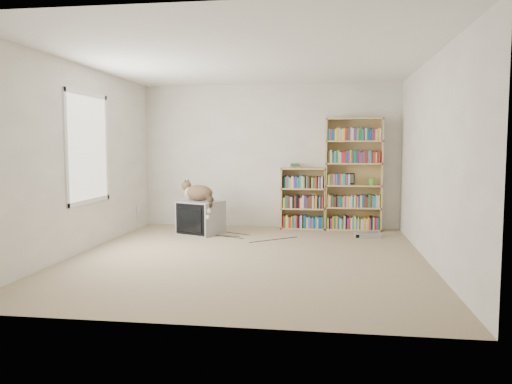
# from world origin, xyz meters

# --- Properties ---
(floor) EXTENTS (4.50, 5.00, 0.01)m
(floor) POSITION_xyz_m (0.00, 0.00, 0.00)
(floor) COLOR tan
(floor) RESTS_ON ground
(wall_back) EXTENTS (4.50, 0.02, 2.50)m
(wall_back) POSITION_xyz_m (0.00, 2.50, 1.25)
(wall_back) COLOR white
(wall_back) RESTS_ON floor
(wall_front) EXTENTS (4.50, 0.02, 2.50)m
(wall_front) POSITION_xyz_m (0.00, -2.50, 1.25)
(wall_front) COLOR white
(wall_front) RESTS_ON floor
(wall_left) EXTENTS (0.02, 5.00, 2.50)m
(wall_left) POSITION_xyz_m (-2.25, 0.00, 1.25)
(wall_left) COLOR white
(wall_left) RESTS_ON floor
(wall_right) EXTENTS (0.02, 5.00, 2.50)m
(wall_right) POSITION_xyz_m (2.25, 0.00, 1.25)
(wall_right) COLOR white
(wall_right) RESTS_ON floor
(ceiling) EXTENTS (4.50, 5.00, 0.02)m
(ceiling) POSITION_xyz_m (0.00, 0.00, 2.50)
(ceiling) COLOR white
(ceiling) RESTS_ON wall_back
(window) EXTENTS (0.02, 1.22, 1.52)m
(window) POSITION_xyz_m (-2.24, 0.20, 1.40)
(window) COLOR white
(window) RESTS_ON wall_left
(crt_tv) EXTENTS (0.79, 0.76, 0.54)m
(crt_tv) POSITION_xyz_m (-1.02, 1.61, 0.27)
(crt_tv) COLOR gray
(crt_tv) RESTS_ON floor
(cat) EXTENTS (0.67, 0.64, 0.57)m
(cat) POSITION_xyz_m (-1.03, 1.59, 0.63)
(cat) COLOR #322214
(cat) RESTS_ON crt_tv
(bookcase_tall) EXTENTS (0.95, 0.30, 1.89)m
(bookcase_tall) POSITION_xyz_m (1.45, 2.36, 0.90)
(bookcase_tall) COLOR tan
(bookcase_tall) RESTS_ON floor
(bookcase_short) EXTENTS (0.77, 0.30, 1.05)m
(bookcase_short) POSITION_xyz_m (0.60, 2.36, 0.49)
(bookcase_short) COLOR tan
(bookcase_short) RESTS_ON floor
(book_stack) EXTENTS (0.18, 0.24, 0.08)m
(book_stack) POSITION_xyz_m (0.47, 2.34, 1.09)
(book_stack) COLOR red
(book_stack) RESTS_ON bookcase_short
(green_mug) EXTENTS (0.10, 0.10, 0.11)m
(green_mug) POSITION_xyz_m (1.75, 2.34, 0.83)
(green_mug) COLOR #56A72F
(green_mug) RESTS_ON bookcase_tall
(framed_print) EXTENTS (0.14, 0.05, 0.19)m
(framed_print) POSITION_xyz_m (1.40, 2.44, 0.87)
(framed_print) COLOR black
(framed_print) RESTS_ON bookcase_tall
(dvd_player) EXTENTS (0.42, 0.36, 0.08)m
(dvd_player) POSITION_xyz_m (1.64, 1.65, 0.04)
(dvd_player) COLOR #B5B6BA
(dvd_player) RESTS_ON floor
(wall_outlet) EXTENTS (0.01, 0.08, 0.13)m
(wall_outlet) POSITION_xyz_m (-2.24, 1.95, 0.32)
(wall_outlet) COLOR silver
(wall_outlet) RESTS_ON wall_left
(floor_cables) EXTENTS (1.20, 0.70, 0.01)m
(floor_cables) POSITION_xyz_m (-0.09, 1.42, 0.00)
(floor_cables) COLOR black
(floor_cables) RESTS_ON floor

